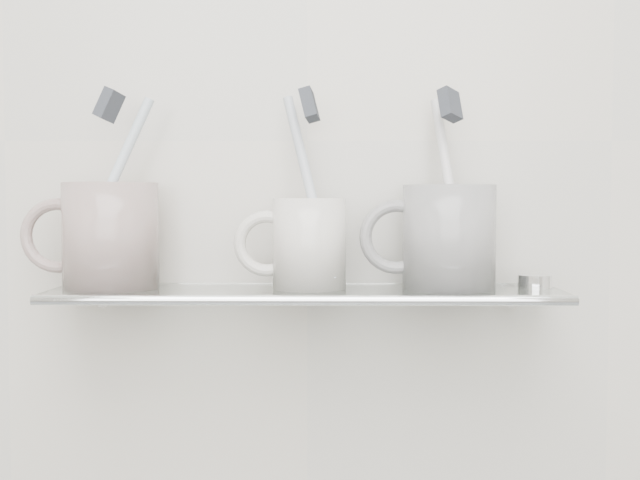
{
  "coord_description": "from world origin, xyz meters",
  "views": [
    {
      "loc": [
        0.02,
        0.25,
        1.19
      ],
      "look_at": [
        0.01,
        1.04,
        1.15
      ],
      "focal_mm": 45.0,
      "sensor_mm": 36.0,
      "label": 1
    }
  ],
  "objects_px": {
    "mug_right": "(449,237)",
    "mug_center": "(309,244)",
    "mug_left": "(111,236)",
    "shelf_glass": "(306,293)"
  },
  "relations": [
    {
      "from": "mug_left",
      "to": "mug_center",
      "type": "distance_m",
      "value": 0.2
    },
    {
      "from": "shelf_glass",
      "to": "mug_right",
      "type": "relative_size",
      "value": 4.87
    },
    {
      "from": "shelf_glass",
      "to": "mug_right",
      "type": "distance_m",
      "value": 0.15
    },
    {
      "from": "shelf_glass",
      "to": "mug_left",
      "type": "distance_m",
      "value": 0.2
    },
    {
      "from": "mug_left",
      "to": "shelf_glass",
      "type": "bearing_deg",
      "value": -25.02
    },
    {
      "from": "mug_left",
      "to": "mug_center",
      "type": "bearing_deg",
      "value": -23.53
    },
    {
      "from": "mug_center",
      "to": "mug_right",
      "type": "distance_m",
      "value": 0.14
    },
    {
      "from": "mug_right",
      "to": "mug_center",
      "type": "bearing_deg",
      "value": -159.16
    },
    {
      "from": "mug_center",
      "to": "mug_right",
      "type": "xyz_separation_m",
      "value": [
        0.14,
        0.0,
        0.01
      ]
    },
    {
      "from": "shelf_glass",
      "to": "mug_right",
      "type": "bearing_deg",
      "value": 2.02
    }
  ]
}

